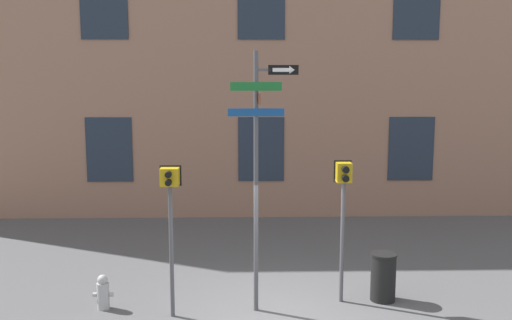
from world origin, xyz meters
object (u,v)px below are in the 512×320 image
at_px(street_sign_pole, 259,160).
at_px(fire_hydrant, 103,292).
at_px(trash_bin, 383,277).
at_px(pedestrian_signal_left, 170,201).
at_px(pedestrian_signal_right, 343,194).

xyz_separation_m(street_sign_pole, fire_hydrant, (-3.06, 0.15, -2.65)).
xyz_separation_m(fire_hydrant, trash_bin, (5.61, 0.29, 0.16)).
xyz_separation_m(pedestrian_signal_left, trash_bin, (4.20, 0.68, -1.76)).
height_order(pedestrian_signal_right, trash_bin, pedestrian_signal_right).
height_order(street_sign_pole, fire_hydrant, street_sign_pole).
relative_size(pedestrian_signal_right, fire_hydrant, 4.17).
bearing_deg(pedestrian_signal_left, street_sign_pole, 8.24).
relative_size(street_sign_pole, trash_bin, 5.06).
xyz_separation_m(pedestrian_signal_right, fire_hydrant, (-4.74, -0.24, -1.90)).
relative_size(street_sign_pole, pedestrian_signal_left, 1.73).
distance_m(street_sign_pole, pedestrian_signal_right, 1.89).
bearing_deg(fire_hydrant, pedestrian_signal_left, -15.53).
xyz_separation_m(pedestrian_signal_left, fire_hydrant, (-1.41, 0.39, -1.92)).
distance_m(street_sign_pole, pedestrian_signal_left, 1.82).
bearing_deg(trash_bin, pedestrian_signal_left, -170.74).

